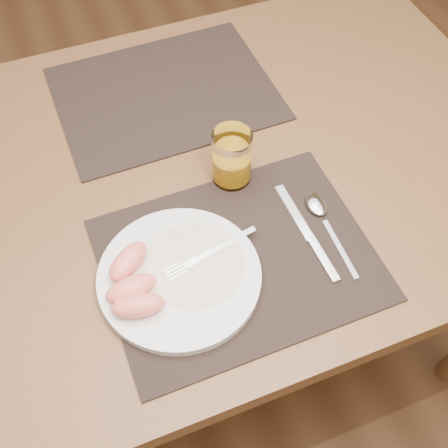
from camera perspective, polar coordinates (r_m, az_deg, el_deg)
ground at (r=1.72m, az=-2.44°, el=-11.13°), size 5.00×5.00×0.00m
table at (r=1.14m, az=-3.60°, el=2.68°), size 1.40×0.90×0.75m
placemat_near at (r=0.96m, az=1.45°, el=-3.58°), size 0.45×0.35×0.00m
placemat_far at (r=1.23m, az=-6.00°, el=13.06°), size 0.45×0.36×0.00m
plate at (r=0.93m, az=-4.55°, el=-5.36°), size 0.27×0.27×0.02m
plate_dressing at (r=0.93m, az=-3.04°, el=-4.02°), size 0.17×0.17×0.00m
fork at (r=0.94m, az=-2.09°, el=-3.27°), size 0.17×0.05×0.00m
knife at (r=0.98m, az=8.83°, el=-1.56°), size 0.02×0.22×0.01m
spoon at (r=1.02m, az=9.68°, el=1.39°), size 0.04×0.19×0.01m
juice_glass at (r=1.02m, az=0.80°, el=6.57°), size 0.07×0.07×0.11m
grapefruit_wedges at (r=0.90m, az=-9.30°, el=-6.09°), size 0.10×0.15×0.03m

